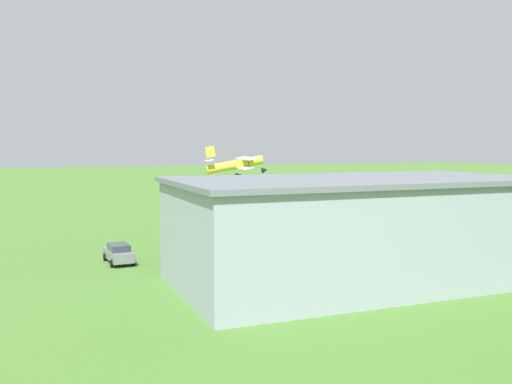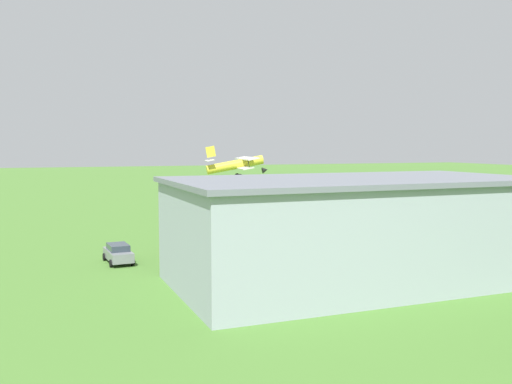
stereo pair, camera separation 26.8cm
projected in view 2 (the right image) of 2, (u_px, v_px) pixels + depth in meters
The scene contains 10 objects.
ground_plane at pixel (230, 221), 72.37m from camera, with size 400.00×400.00×0.00m, color #47752D.
hangar at pixel (355, 230), 40.19m from camera, with size 26.73×14.47×7.53m.
biplane at pixel (237, 164), 69.67m from camera, with size 8.14×8.80×4.12m.
car_blue at pixel (381, 232), 58.26m from camera, with size 2.01×4.06×1.54m.
car_red at pixel (192, 244), 51.25m from camera, with size 2.40×4.73×1.57m.
car_grey at pixel (118, 253), 46.65m from camera, with size 2.28×4.48×1.60m.
person_beside_truck at pixel (275, 233), 57.99m from camera, with size 0.53×0.53×1.54m.
person_near_hangar_door at pixel (289, 238), 54.50m from camera, with size 0.53×0.53×1.52m.
person_watching_takeoff at pixel (315, 229), 60.19m from camera, with size 0.46×0.46×1.71m.
windsock at pixel (339, 182), 73.86m from camera, with size 1.25×1.42×5.73m.
Camera 2 is at (21.77, 68.50, 9.81)m, focal length 39.13 mm.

